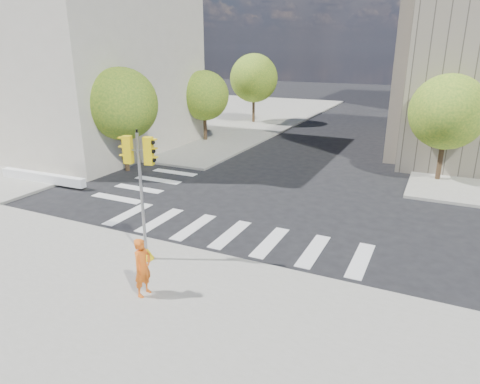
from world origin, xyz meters
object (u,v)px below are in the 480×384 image
(traffic_signal, at_px, (143,207))
(lamp_near, at_px, (459,96))
(lamp_far, at_px, (457,81))
(planter_wall, at_px, (43,177))
(photographer, at_px, (143,267))

(traffic_signal, bearing_deg, lamp_near, 51.55)
(lamp_far, height_order, planter_wall, lamp_far)
(lamp_near, relative_size, lamp_far, 1.00)
(lamp_near, distance_m, traffic_signal, 21.96)
(lamp_near, relative_size, planter_wall, 1.35)
(lamp_near, height_order, lamp_far, same)
(planter_wall, bearing_deg, traffic_signal, -26.82)
(traffic_signal, xyz_separation_m, planter_wall, (-11.23, 5.15, -1.78))
(lamp_near, distance_m, lamp_far, 14.00)
(lamp_far, relative_size, traffic_signal, 1.70)
(photographer, height_order, planter_wall, photographer)
(lamp_far, distance_m, traffic_signal, 35.00)
(lamp_far, bearing_deg, lamp_near, -90.00)
(traffic_signal, xyz_separation_m, photographer, (1.42, -1.96, -1.09))
(photographer, relative_size, planter_wall, 0.31)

